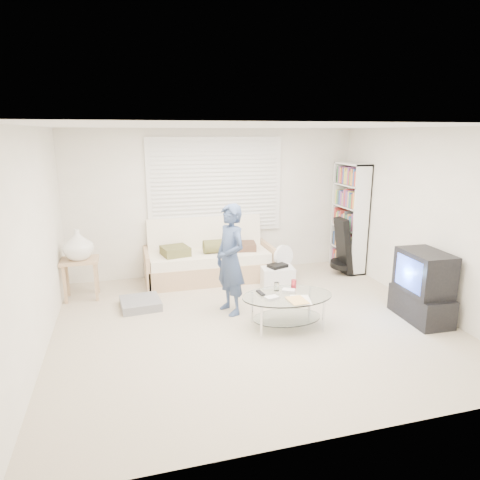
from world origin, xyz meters
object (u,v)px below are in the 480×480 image
object	(u,v)px
tv_unit	(423,287)
coffee_table	(287,301)
bookshelf	(349,218)
futon_sofa	(209,260)

from	to	relation	value
tv_unit	coffee_table	size ratio (longest dim) A/B	0.78
coffee_table	tv_unit	bearing A→B (deg)	-7.86
bookshelf	coffee_table	size ratio (longest dim) A/B	1.61
futon_sofa	coffee_table	bearing A→B (deg)	-73.93
bookshelf	futon_sofa	bearing A→B (deg)	177.18
bookshelf	tv_unit	world-z (taller)	bookshelf
bookshelf	coffee_table	xyz separation A→B (m)	(-1.94, -1.96, -0.61)
futon_sofa	coffee_table	xyz separation A→B (m)	(0.60, -2.08, 0.01)
coffee_table	bookshelf	bearing A→B (deg)	45.27
tv_unit	coffee_table	bearing A→B (deg)	172.14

